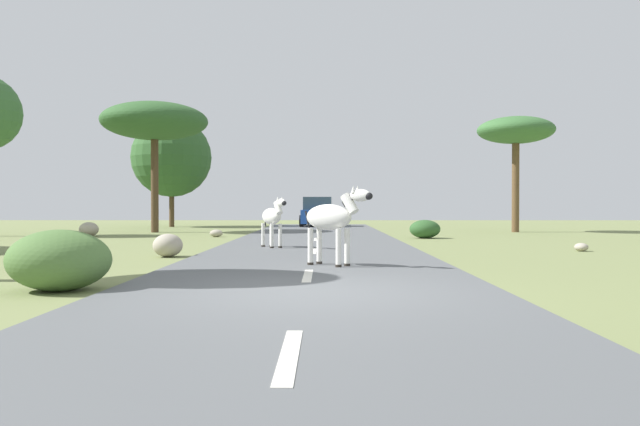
% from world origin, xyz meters
% --- Properties ---
extents(ground_plane, '(90.00, 90.00, 0.00)m').
position_xyz_m(ground_plane, '(0.00, 0.00, 0.00)').
color(ground_plane, olive).
extents(road, '(6.00, 64.00, 0.05)m').
position_xyz_m(road, '(-0.05, 0.00, 0.03)').
color(road, '#56595B').
rests_on(road, ground_plane).
extents(lane_markings, '(0.16, 56.00, 0.01)m').
position_xyz_m(lane_markings, '(-0.05, -1.00, 0.05)').
color(lane_markings, silver).
rests_on(lane_markings, road).
extents(zebra_0, '(0.97, 1.50, 1.53)m').
position_xyz_m(zebra_0, '(-1.30, 9.58, 0.96)').
color(zebra_0, silver).
rests_on(zebra_0, road).
extents(zebra_1, '(1.51, 1.30, 1.67)m').
position_xyz_m(zebra_1, '(0.42, 3.88, 1.05)').
color(zebra_1, silver).
rests_on(zebra_1, road).
extents(car_0, '(2.15, 4.40, 1.74)m').
position_xyz_m(car_0, '(-0.13, 28.53, 0.85)').
color(car_0, '#1E479E').
rests_on(car_0, road).
extents(tree_1, '(3.70, 3.70, 5.60)m').
position_xyz_m(tree_1, '(9.56, 21.46, 4.87)').
color(tree_1, brown).
rests_on(tree_1, ground_plane).
extents(tree_2, '(4.77, 4.77, 6.56)m').
position_xyz_m(tree_2, '(-8.92, 28.54, 4.18)').
color(tree_2, '#4C3823').
rests_on(tree_2, ground_plane).
extents(tree_3, '(5.09, 5.09, 6.24)m').
position_xyz_m(tree_3, '(-7.90, 20.99, 5.31)').
color(tree_3, '#4C3823').
rests_on(tree_3, ground_plane).
extents(bush_0, '(1.22, 1.10, 0.73)m').
position_xyz_m(bush_0, '(4.24, 15.70, 0.37)').
color(bush_0, '#2D5628').
rests_on(bush_0, ground_plane).
extents(bush_4, '(1.58, 1.42, 0.95)m').
position_xyz_m(bush_4, '(-3.84, 0.33, 0.47)').
color(bush_4, '#4C7038').
rests_on(bush_4, ground_plane).
extents(rock_0, '(0.73, 0.68, 0.44)m').
position_xyz_m(rock_0, '(-5.40, 5.41, 0.22)').
color(rock_0, gray).
rests_on(rock_0, ground_plane).
extents(rock_1, '(0.75, 0.81, 0.59)m').
position_xyz_m(rock_1, '(-3.73, 6.68, 0.30)').
color(rock_1, '#A89E8C').
rests_on(rock_1, ground_plane).
extents(rock_2, '(0.38, 0.41, 0.24)m').
position_xyz_m(rock_2, '(7.60, 8.73, 0.12)').
color(rock_2, '#A89E8C').
rests_on(rock_2, ground_plane).
extents(rock_3, '(0.54, 0.42, 0.30)m').
position_xyz_m(rock_3, '(-4.21, 16.68, 0.15)').
color(rock_3, '#A89E8C').
rests_on(rock_3, ground_plane).
extents(rock_4, '(0.79, 0.76, 0.60)m').
position_xyz_m(rock_4, '(-9.59, 16.98, 0.30)').
color(rock_4, '#A89E8C').
rests_on(rock_4, ground_plane).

